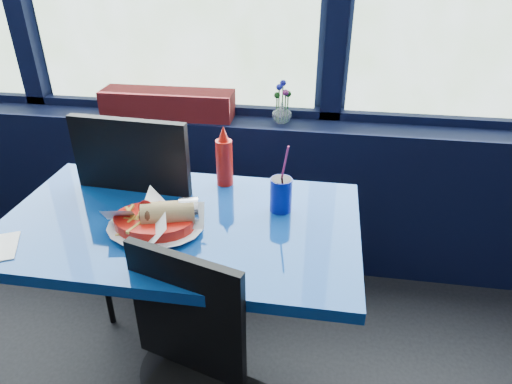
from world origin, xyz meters
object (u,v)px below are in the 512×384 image
object	(u,v)px
ketchup_bottle	(224,159)
soda_cup	(281,194)
food_basket	(156,220)
chair_near_back	(150,207)
near_table	(184,263)
flower_vase	(282,110)
chair_near_front	(191,382)
planter_box	(168,104)

from	to	relation	value
ketchup_bottle	soda_cup	bearing A→B (deg)	-34.40
food_basket	soda_cup	xyz separation A→B (m)	(0.38, 0.19, 0.03)
chair_near_back	near_table	bearing A→B (deg)	131.24
chair_near_back	flower_vase	xyz separation A→B (m)	(0.49, 0.53, 0.27)
chair_near_back	ketchup_bottle	world-z (taller)	chair_near_back
near_table	food_basket	world-z (taller)	food_basket
chair_near_back	soda_cup	world-z (taller)	chair_near_back
chair_near_back	chair_near_front	bearing A→B (deg)	121.22
near_table	soda_cup	bearing A→B (deg)	20.03
chair_near_front	chair_near_back	xyz separation A→B (m)	(-0.38, 0.73, 0.10)
food_basket	ketchup_bottle	world-z (taller)	ketchup_bottle
near_table	chair_near_back	bearing A→B (deg)	127.53
near_table	chair_near_back	world-z (taller)	chair_near_back
planter_box	ketchup_bottle	bearing A→B (deg)	-54.95
flower_vase	food_basket	distance (m)	0.96
near_table	flower_vase	distance (m)	0.93
near_table	planter_box	bearing A→B (deg)	110.53
ketchup_bottle	soda_cup	world-z (taller)	soda_cup
flower_vase	ketchup_bottle	world-z (taller)	flower_vase
flower_vase	soda_cup	size ratio (longest dim) A/B	0.80
near_table	ketchup_bottle	xyz separation A→B (m)	(0.10, 0.28, 0.29)
near_table	planter_box	xyz separation A→B (m)	(-0.32, 0.84, 0.30)
food_basket	chair_near_front	bearing A→B (deg)	-51.78
ketchup_bottle	food_basket	bearing A→B (deg)	-113.09
food_basket	soda_cup	bearing A→B (deg)	35.41
planter_box	near_table	bearing A→B (deg)	-70.59
chair_near_front	soda_cup	bearing A→B (deg)	87.23
near_table	chair_near_front	bearing A→B (deg)	-71.31
food_basket	planter_box	bearing A→B (deg)	115.22
chair_near_back	ketchup_bottle	distance (m)	0.43
near_table	chair_near_back	xyz separation A→B (m)	(-0.24, 0.31, 0.02)
planter_box	ketchup_bottle	xyz separation A→B (m)	(0.41, -0.56, -0.01)
flower_vase	near_table	bearing A→B (deg)	-106.65
near_table	ketchup_bottle	size ratio (longest dim) A/B	5.07
chair_near_front	flower_vase	xyz separation A→B (m)	(0.11, 1.26, 0.37)
chair_near_front	planter_box	distance (m)	1.39
flower_vase	chair_near_front	bearing A→B (deg)	-94.98
chair_near_back	flower_vase	distance (m)	0.77
chair_near_back	food_basket	size ratio (longest dim) A/B	3.40
chair_near_front	ketchup_bottle	world-z (taller)	ketchup_bottle
chair_near_back	ketchup_bottle	xyz separation A→B (m)	(0.33, -0.03, 0.26)
near_table	chair_near_front	xyz separation A→B (m)	(0.14, -0.42, -0.08)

